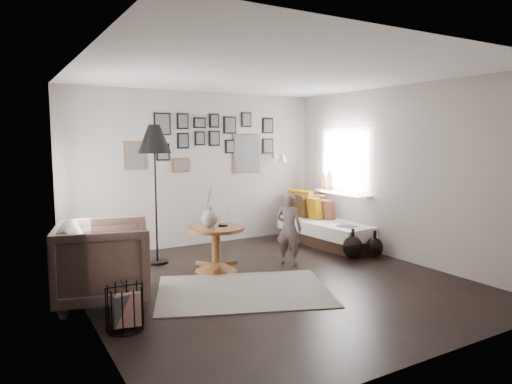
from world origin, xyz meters
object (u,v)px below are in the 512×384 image
armchair (104,262)px  child (289,229)px  daybed (324,227)px  demijohn_small (374,247)px  vase (210,215)px  demijohn_large (353,247)px  floor_lamp (154,144)px  magazine_basket (125,308)px  pedestal_table (216,250)px

armchair → child: bearing=-70.1°
daybed → demijohn_small: bearing=-90.6°
vase → demijohn_small: (2.48, -0.62, -0.63)m
demijohn_large → demijohn_small: size_ratio=1.10×
floor_lamp → child: size_ratio=1.92×
floor_lamp → demijohn_small: 3.65m
vase → child: (1.13, -0.26, -0.26)m
vase → floor_lamp: bearing=124.1°
floor_lamp → magazine_basket: floor_lamp is taller
demijohn_large → demijohn_small: bearing=-19.6°
magazine_basket → child: bearing=22.9°
pedestal_table → demijohn_small: pedestal_table is taller
pedestal_table → vase: vase is taller
armchair → daybed: bearing=-60.9°
pedestal_table → demijohn_small: (2.40, -0.60, -0.13)m
vase → child: size_ratio=0.53×
vase → armchair: bearing=-161.0°
demijohn_small → demijohn_large: bearing=160.4°
daybed → floor_lamp: bearing=171.3°
vase → demijohn_small: 2.63m
armchair → child: size_ratio=0.96×
magazine_basket → daybed: bearing=25.8°
vase → magazine_basket: (-1.52, -1.37, -0.57)m
vase → magazine_basket: size_ratio=1.30×
vase → daybed: vase is taller
armchair → demijohn_large: size_ratio=2.19×
magazine_basket → demijohn_large: size_ratio=0.94×
pedestal_table → demijohn_large: bearing=-13.0°
child → armchair: bearing=56.7°
floor_lamp → demijohn_small: (2.99, -1.37, -1.58)m
armchair → vase: bearing=-56.9°
daybed → demijohn_large: 1.06m
pedestal_table → child: child is taller
demijohn_large → armchair: bearing=-179.6°
child → vase: bearing=38.2°
daybed → floor_lamp: size_ratio=0.94×
pedestal_table → magazine_basket: 2.09m
armchair → magazine_basket: armchair is taller
pedestal_table → demijohn_small: bearing=-13.9°
demijohn_small → floor_lamp: bearing=155.4°
pedestal_table → demijohn_large: pedestal_table is taller
pedestal_table → child: size_ratio=0.75×
armchair → demijohn_large: (3.66, 0.03, -0.28)m
vase → demijohn_large: 2.28m
vase → demijohn_small: size_ratio=1.34×
floor_lamp → child: bearing=-31.6°
pedestal_table → armchair: armchair is taller
pedestal_table → demijohn_large: (2.07, -0.48, -0.11)m
daybed → child: child is taller
vase → floor_lamp: (-0.51, 0.75, 0.95)m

